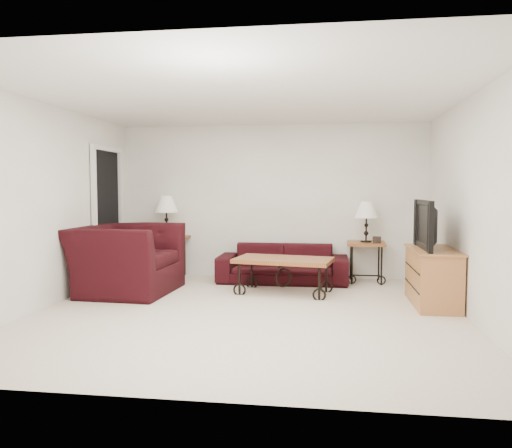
{
  "coord_description": "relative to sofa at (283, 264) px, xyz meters",
  "views": [
    {
      "loc": [
        0.92,
        -5.8,
        1.46
      ],
      "look_at": [
        0.0,
        0.7,
        1.0
      ],
      "focal_mm": 35.61,
      "sensor_mm": 36.0,
      "label": 1
    }
  ],
  "objects": [
    {
      "name": "doorway",
      "position": [
        -2.7,
        -0.37,
        0.73
      ],
      "size": [
        0.08,
        0.94,
        2.04
      ],
      "primitive_type": "cube",
      "color": "black",
      "rests_on": "ground"
    },
    {
      "name": "photo_frame_left",
      "position": [
        -2.08,
        0.03,
        0.43
      ],
      "size": [
        0.14,
        0.03,
        0.11
      ],
      "primitive_type": "cube",
      "rotation": [
        0.0,
        0.0,
        0.11
      ],
      "color": "black",
      "rests_on": "side_table_left"
    },
    {
      "name": "television",
      "position": [
        1.98,
        -1.28,
        0.72
      ],
      "size": [
        0.14,
        1.06,
        0.61
      ],
      "primitive_type": "imported",
      "rotation": [
        0.0,
        0.0,
        -1.57
      ],
      "color": "black",
      "rests_on": "tv_stand"
    },
    {
      "name": "sofa",
      "position": [
        0.0,
        0.0,
        0.0
      ],
      "size": [
        2.0,
        0.78,
        0.59
      ],
      "primitive_type": "imported",
      "color": "black",
      "rests_on": "ground"
    },
    {
      "name": "throw_pillow",
      "position": [
        -1.96,
        -1.13,
        0.23
      ],
      "size": [
        0.13,
        0.43,
        0.43
      ],
      "primitive_type": "cube",
      "rotation": [
        0.0,
        0.0,
        1.52
      ],
      "color": "#B54917",
      "rests_on": "armchair"
    },
    {
      "name": "wall_front",
      "position": [
        -0.23,
        -4.52,
        0.96
      ],
      "size": [
        5.0,
        0.02,
        2.5
      ],
      "primitive_type": "cube",
      "color": "white",
      "rests_on": "ground"
    },
    {
      "name": "wall_right",
      "position": [
        2.27,
        -2.02,
        0.96
      ],
      "size": [
        0.02,
        5.0,
        2.5
      ],
      "primitive_type": "cube",
      "color": "white",
      "rests_on": "ground"
    },
    {
      "name": "side_table_left",
      "position": [
        -1.93,
        0.18,
        0.04
      ],
      "size": [
        0.65,
        0.65,
        0.67
      ],
      "primitive_type": "cube",
      "rotation": [
        0.0,
        0.0,
        -0.06
      ],
      "color": "#975A26",
      "rests_on": "ground"
    },
    {
      "name": "wall_left",
      "position": [
        -2.73,
        -2.02,
        0.96
      ],
      "size": [
        0.02,
        5.0,
        2.5
      ],
      "primitive_type": "cube",
      "color": "white",
      "rests_on": "ground"
    },
    {
      "name": "lamp_left",
      "position": [
        -1.93,
        0.18,
        0.71
      ],
      "size": [
        0.4,
        0.4,
        0.67
      ],
      "primitive_type": null,
      "rotation": [
        0.0,
        0.0,
        -0.06
      ],
      "color": "black",
      "rests_on": "side_table_left"
    },
    {
      "name": "backpack",
      "position": [
        0.89,
        -0.14,
        -0.1
      ],
      "size": [
        0.37,
        0.33,
        0.39
      ],
      "primitive_type": "ellipsoid",
      "rotation": [
        0.0,
        0.0,
        -0.41
      ],
      "color": "black",
      "rests_on": "ground"
    },
    {
      "name": "coffee_table",
      "position": [
        0.09,
        -0.85,
        -0.05
      ],
      "size": [
        1.42,
        0.92,
        0.49
      ],
      "primitive_type": "cube",
      "rotation": [
        0.0,
        0.0,
        -0.17
      ],
      "color": "#975A26",
      "rests_on": "ground"
    },
    {
      "name": "photo_frame_right",
      "position": [
        1.43,
        0.03,
        0.39
      ],
      "size": [
        0.13,
        0.05,
        0.11
      ],
      "primitive_type": "cube",
      "rotation": [
        0.0,
        0.0,
        -0.24
      ],
      "color": "black",
      "rests_on": "side_table_right"
    },
    {
      "name": "tv_stand",
      "position": [
        2.0,
        -1.28,
        0.06
      ],
      "size": [
        0.49,
        1.18,
        0.71
      ],
      "primitive_type": "cube",
      "color": "#A5603D",
      "rests_on": "ground"
    },
    {
      "name": "lamp_right",
      "position": [
        1.28,
        0.18,
        0.65
      ],
      "size": [
        0.37,
        0.37,
        0.63
      ],
      "primitive_type": null,
      "rotation": [
        0.0,
        0.0,
        -0.03
      ],
      "color": "black",
      "rests_on": "side_table_right"
    },
    {
      "name": "wall_back",
      "position": [
        -0.23,
        0.48,
        0.96
      ],
      "size": [
        5.0,
        0.02,
        2.5
      ],
      "primitive_type": "cube",
      "color": "white",
      "rests_on": "ground"
    },
    {
      "name": "ceiling",
      "position": [
        -0.23,
        -2.02,
        2.21
      ],
      "size": [
        5.0,
        5.0,
        0.0
      ],
      "primitive_type": "plane",
      "color": "white",
      "rests_on": "wall_back"
    },
    {
      "name": "ground",
      "position": [
        -0.23,
        -2.02,
        -0.29
      ],
      "size": [
        5.0,
        5.0,
        0.0
      ],
      "primitive_type": "plane",
      "color": "beige",
      "rests_on": "ground"
    },
    {
      "name": "armchair",
      "position": [
        -2.11,
        -1.08,
        0.18
      ],
      "size": [
        1.34,
        1.51,
        0.94
      ],
      "primitive_type": "imported",
      "rotation": [
        0.0,
        0.0,
        1.52
      ],
      "color": "black",
      "rests_on": "ground"
    },
    {
      "name": "side_table_right",
      "position": [
        1.28,
        0.18,
        0.02
      ],
      "size": [
        0.6,
        0.6,
        0.63
      ],
      "primitive_type": "cube",
      "rotation": [
        0.0,
        0.0,
        -0.03
      ],
      "color": "#975A26",
      "rests_on": "ground"
    }
  ]
}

